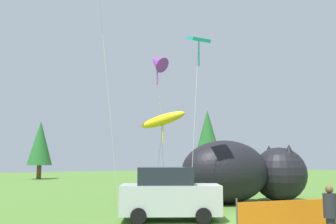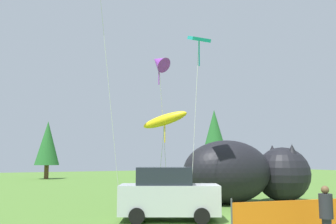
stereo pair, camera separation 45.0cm
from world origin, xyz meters
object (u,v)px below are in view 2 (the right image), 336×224
at_px(folding_chair, 311,212).
at_px(kite_teal_diamond, 199,42).
at_px(spectator_in_green_shirt, 326,214).
at_px(kite_purple_delta, 159,63).
at_px(parked_car, 168,194).
at_px(inflatable_cat, 245,174).
at_px(kite_yellow_hero, 165,120).

height_order(folding_chair, kite_teal_diamond, kite_teal_diamond).
relative_size(spectator_in_green_shirt, kite_purple_delta, 0.20).
relative_size(parked_car, inflatable_cat, 0.55).
bearing_deg(kite_purple_delta, inflatable_cat, -23.17).
bearing_deg(spectator_in_green_shirt, folding_chair, 47.66).
distance_m(parked_car, folding_chair, 5.43).
distance_m(kite_yellow_hero, kite_purple_delta, 3.28).
relative_size(parked_car, kite_teal_diamond, 0.51).
xyz_separation_m(spectator_in_green_shirt, kite_yellow_hero, (0.94, 11.49, 3.71)).
xyz_separation_m(parked_car, inflatable_cat, (6.48, 3.12, 0.57)).
bearing_deg(kite_purple_delta, kite_yellow_hero, 30.95).
bearing_deg(kite_teal_diamond, folding_chair, -66.48).
xyz_separation_m(kite_teal_diamond, kite_yellow_hero, (0.40, 4.27, -3.31)).
bearing_deg(kite_teal_diamond, kite_yellow_hero, 84.66).
height_order(spectator_in_green_shirt, kite_teal_diamond, kite_teal_diamond).
distance_m(parked_car, kite_purple_delta, 8.71).
bearing_deg(inflatable_cat, kite_teal_diamond, -143.95).
bearing_deg(spectator_in_green_shirt, kite_yellow_hero, 85.33).
xyz_separation_m(folding_chair, kite_purple_delta, (-2.11, 8.43, 7.37)).
distance_m(parked_car, kite_yellow_hero, 6.95).
distance_m(folding_chair, inflatable_cat, 7.02).
relative_size(folding_chair, inflatable_cat, 0.11).
bearing_deg(folding_chair, parked_car, -18.41).
bearing_deg(kite_purple_delta, spectator_in_green_shirt, -92.00).
distance_m(spectator_in_green_shirt, kite_teal_diamond, 10.09).
bearing_deg(inflatable_cat, spectator_in_green_shirt, -107.01).
relative_size(spectator_in_green_shirt, kite_teal_diamond, 0.20).
bearing_deg(folding_chair, spectator_in_green_shirt, 68.60).
height_order(kite_teal_diamond, kite_yellow_hero, kite_teal_diamond).
height_order(inflatable_cat, spectator_in_green_shirt, inflatable_cat).
xyz_separation_m(parked_car, folding_chair, (4.18, -3.42, -0.55)).
relative_size(spectator_in_green_shirt, kite_yellow_hero, 0.32).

